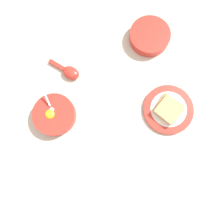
{
  "coord_description": "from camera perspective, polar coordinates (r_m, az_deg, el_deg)",
  "views": [
    {
      "loc": [
        -0.27,
        0.03,
        0.89
      ],
      "look_at": [
        -0.11,
        0.0,
        0.02
      ],
      "focal_mm": 35.0,
      "sensor_mm": 36.0,
      "label": 1
    }
  ],
  "objects": [
    {
      "name": "ground_plane",
      "position": [
        0.93,
        -1.34,
        6.52
      ],
      "size": [
        3.0,
        3.0,
        0.0
      ],
      "primitive_type": "plane",
      "color": "beige"
    },
    {
      "name": "egg_bowl",
      "position": [
        0.91,
        -14.82,
        -0.71
      ],
      "size": [
        0.17,
        0.17,
        0.07
      ],
      "color": "red",
      "rests_on": "ground_plane"
    },
    {
      "name": "toast_plate",
      "position": [
        0.93,
        14.48,
        0.65
      ],
      "size": [
        0.21,
        0.21,
        0.01
      ],
      "color": "red",
      "rests_on": "ground_plane"
    },
    {
      "name": "toast_sandwich",
      "position": [
        0.91,
        14.61,
        0.78
      ],
      "size": [
        0.14,
        0.13,
        0.03
      ],
      "color": "tan",
      "rests_on": "toast_plate"
    },
    {
      "name": "soup_spoon",
      "position": [
        0.96,
        -11.14,
        10.28
      ],
      "size": [
        0.13,
        0.13,
        0.03
      ],
      "color": "red",
      "rests_on": "ground_plane"
    },
    {
      "name": "congee_bowl",
      "position": [
        1.01,
        9.8,
        18.96
      ],
      "size": [
        0.17,
        0.17,
        0.04
      ],
      "color": "red",
      "rests_on": "ground_plane"
    }
  ]
}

